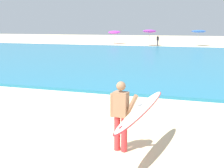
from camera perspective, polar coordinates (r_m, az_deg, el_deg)
ground_plane at (r=7.99m, az=-14.96°, el=-10.53°), size 160.00×160.00×0.00m
sea at (r=25.81m, az=8.20°, el=5.32°), size 120.00×28.00×0.14m
surfer_with_board at (r=6.49m, az=3.96°, el=-5.68°), size 1.17×2.90×1.73m
beach_umbrella_0 at (r=46.73m, az=0.49°, el=10.62°), size 2.06×2.10×2.24m
beach_umbrella_1 at (r=42.72m, az=7.72°, el=10.73°), size 2.02×2.04×2.46m
beach_umbrella_2 at (r=44.18m, az=17.41°, el=10.30°), size 2.10×2.12×2.39m
beachgoer_near_row_mid at (r=42.18m, az=9.40°, el=8.87°), size 0.32×0.20×1.58m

